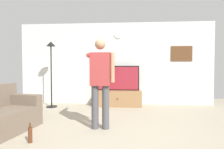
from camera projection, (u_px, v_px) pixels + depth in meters
The scene contains 9 objects.
ground_plane at pixel (105, 136), 3.20m from camera, with size 8.40×8.40×0.00m, color #9E937F.
back_wall at pixel (115, 64), 6.09m from camera, with size 6.40×0.10×2.70m, color silver.
tv_stand at pixel (118, 98), 5.78m from camera, with size 1.47×0.56×0.49m.
television at pixel (118, 78), 5.80m from camera, with size 1.33×0.07×0.78m.
wall_clock at pixel (118, 34), 5.99m from camera, with size 0.27×0.27×0.03m, color white.
framed_picture at pixel (181, 54), 5.87m from camera, with size 0.67×0.04×0.48m, color brown.
floor_lamp at pixel (51, 60), 5.55m from camera, with size 0.32×0.32×2.01m.
person_standing_nearer_lamp at pixel (100, 78), 3.59m from camera, with size 0.57×0.78×1.78m.
beverage_bottle at pixel (30, 135), 2.93m from camera, with size 0.07×0.07×0.32m.
Camera 1 is at (0.36, -3.14, 1.21)m, focal length 29.14 mm.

